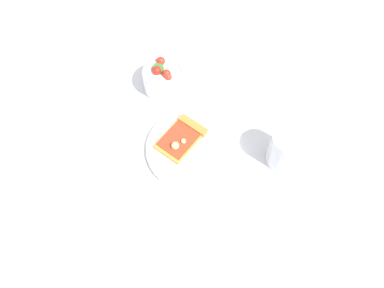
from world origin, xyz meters
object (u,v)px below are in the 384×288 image
plate (193,149)px  pizza_slice_main (183,137)px  paper_napkin (125,217)px  salad_bowl (166,78)px  soda_glass (286,149)px

plate → pizza_slice_main: pizza_slice_main is taller
plate → pizza_slice_main: (0.02, -0.03, 0.01)m
plate → paper_napkin: size_ratio=1.46×
plate → salad_bowl: size_ratio=2.06×
pizza_slice_main → soda_glass: size_ratio=1.31×
salad_bowl → paper_napkin: bearing=63.5°
soda_glass → paper_napkin: (0.38, 0.05, -0.04)m
pizza_slice_main → plate: bearing=116.3°
plate → pizza_slice_main: bearing=-63.7°
salad_bowl → paper_napkin: (0.16, 0.33, -0.03)m
pizza_slice_main → salad_bowl: salad_bowl is taller
paper_napkin → soda_glass: bearing=-172.1°
salad_bowl → paper_napkin: 0.37m
salad_bowl → plate: bearing=96.1°
pizza_slice_main → salad_bowl: 0.17m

